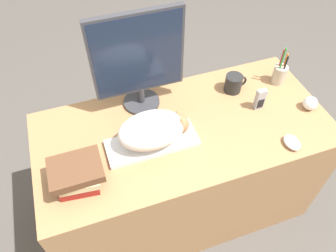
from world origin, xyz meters
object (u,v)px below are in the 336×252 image
(monitor, at_px, (138,59))
(phone, at_px, (260,99))
(baseball, at_px, (310,103))
(book_stack, at_px, (77,175))
(coffee_mug, at_px, (234,83))
(keyboard, at_px, (152,143))
(cat, at_px, (154,130))
(pen_cup, at_px, (280,74))
(computer_mouse, at_px, (292,142))

(monitor, height_order, phone, monitor)
(baseball, xyz_separation_m, phone, (-0.24, 0.09, 0.02))
(book_stack, bearing_deg, phone, 8.95)
(coffee_mug, bearing_deg, phone, -69.21)
(baseball, bearing_deg, coffee_mug, 140.61)
(keyboard, xyz_separation_m, phone, (0.58, 0.05, 0.05))
(cat, height_order, pen_cup, pen_cup)
(coffee_mug, bearing_deg, book_stack, -160.45)
(coffee_mug, xyz_separation_m, book_stack, (-0.86, -0.31, 0.01))
(computer_mouse, distance_m, pen_cup, 0.44)
(baseball, bearing_deg, phone, 160.06)
(cat, xyz_separation_m, coffee_mug, (0.51, 0.21, -0.05))
(coffee_mug, bearing_deg, baseball, -39.39)
(keyboard, distance_m, computer_mouse, 0.64)
(computer_mouse, bearing_deg, keyboard, 160.71)
(monitor, height_order, pen_cup, monitor)
(monitor, xyz_separation_m, computer_mouse, (0.58, -0.49, -0.27))
(pen_cup, height_order, baseball, pen_cup)
(monitor, relative_size, pen_cup, 2.24)
(pen_cup, distance_m, phone, 0.24)
(monitor, distance_m, pen_cup, 0.79)
(monitor, bearing_deg, pen_cup, -6.46)
(book_stack, bearing_deg, baseball, 2.84)
(computer_mouse, relative_size, baseball, 1.36)
(pen_cup, distance_m, book_stack, 1.16)
(cat, xyz_separation_m, computer_mouse, (0.59, -0.21, -0.08))
(monitor, xyz_separation_m, phone, (0.55, -0.22, -0.22))
(keyboard, bearing_deg, phone, 4.91)
(monitor, bearing_deg, computer_mouse, -40.13)
(coffee_mug, height_order, baseball, coffee_mug)
(monitor, distance_m, baseball, 0.89)
(computer_mouse, height_order, pen_cup, pen_cup)
(monitor, height_order, baseball, monitor)
(keyboard, bearing_deg, baseball, -2.65)
(keyboard, xyz_separation_m, coffee_mug, (0.52, 0.21, 0.04))
(computer_mouse, xyz_separation_m, pen_cup, (0.17, 0.40, 0.04))
(monitor, distance_m, phone, 0.63)
(keyboard, relative_size, pen_cup, 1.84)
(keyboard, distance_m, coffee_mug, 0.56)
(pen_cup, bearing_deg, computer_mouse, -113.13)
(pen_cup, xyz_separation_m, book_stack, (-1.12, -0.29, 0.00))
(monitor, relative_size, phone, 4.34)
(pen_cup, bearing_deg, book_stack, -165.77)
(keyboard, relative_size, coffee_mug, 3.43)
(pen_cup, bearing_deg, cat, -166.12)
(keyboard, bearing_deg, coffee_mug, 22.17)
(baseball, bearing_deg, keyboard, 177.35)
(coffee_mug, bearing_deg, monitor, 172.64)
(keyboard, distance_m, cat, 0.09)
(keyboard, height_order, phone, phone)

